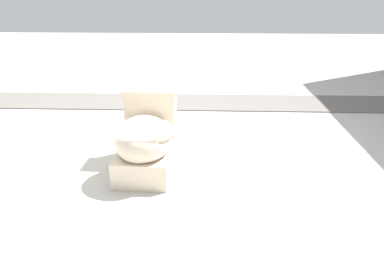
% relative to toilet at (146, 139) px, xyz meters
% --- Properties ---
extents(ground_plane, '(14.00, 14.00, 0.00)m').
position_rel_toilet_xyz_m(ground_plane, '(-0.21, -0.04, -0.22)').
color(ground_plane, '#B7B2A8').
extents(gravel_strip, '(0.56, 8.00, 0.01)m').
position_rel_toilet_xyz_m(gravel_strip, '(-1.50, 0.46, -0.21)').
color(gravel_strip, '#605B56').
rests_on(gravel_strip, ground).
extents(toilet, '(0.64, 0.40, 0.52)m').
position_rel_toilet_xyz_m(toilet, '(0.00, 0.00, 0.00)').
color(toilet, beige).
rests_on(toilet, ground).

